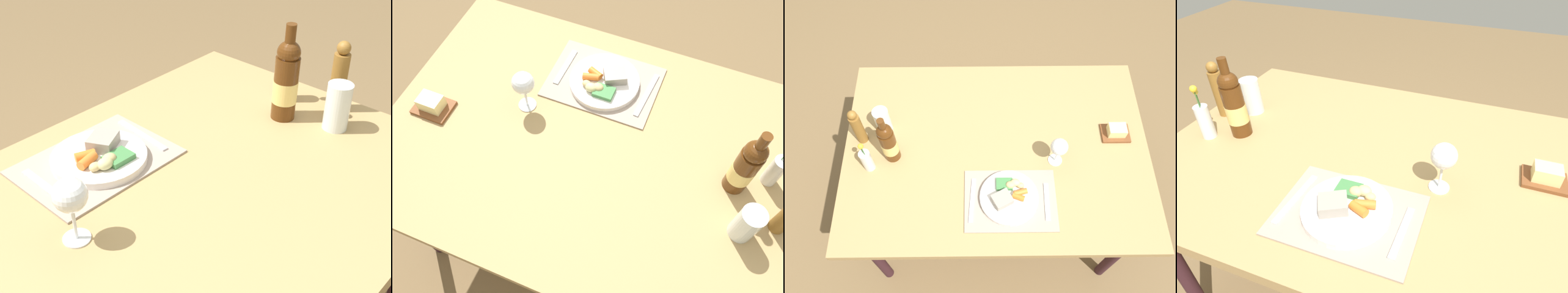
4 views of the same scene
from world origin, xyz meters
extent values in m
plane|color=brown|center=(0.00, 0.00, 0.00)|extent=(8.00, 8.00, 0.00)
cube|color=tan|center=(0.00, 0.00, 0.71)|extent=(1.40, 0.99, 0.04)
cylinder|color=#361B22|center=(-0.59, -0.39, 0.35)|extent=(0.05, 0.05, 0.69)
cylinder|color=#361B22|center=(-0.59, 0.39, 0.35)|extent=(0.05, 0.05, 0.69)
cylinder|color=#361B22|center=(0.59, 0.39, 0.35)|extent=(0.05, 0.05, 0.69)
cube|color=#A18F81|center=(0.05, -0.26, 0.73)|extent=(0.39, 0.28, 0.01)
cylinder|color=silver|center=(0.04, -0.25, 0.75)|extent=(0.25, 0.25, 0.02)
cube|color=gray|center=(0.01, -0.27, 0.77)|extent=(0.10, 0.09, 0.03)
cylinder|color=orange|center=(0.08, -0.26, 0.77)|extent=(0.06, 0.04, 0.03)
cylinder|color=orange|center=(0.09, -0.23, 0.77)|extent=(0.06, 0.04, 0.02)
ellipsoid|color=tan|center=(0.05, -0.20, 0.77)|extent=(0.04, 0.03, 0.03)
ellipsoid|color=#C5C07F|center=(0.07, -0.19, 0.77)|extent=(0.04, 0.04, 0.03)
ellipsoid|color=tan|center=(0.10, -0.20, 0.77)|extent=(0.03, 0.03, 0.02)
cube|color=#407F43|center=(0.03, -0.19, 0.76)|extent=(0.07, 0.06, 0.01)
cube|color=silver|center=(-0.11, -0.26, 0.74)|extent=(0.03, 0.20, 0.00)
cube|color=silver|center=(0.21, -0.27, 0.74)|extent=(0.02, 0.17, 0.00)
cube|color=brown|center=(0.56, 0.07, 0.74)|extent=(0.13, 0.10, 0.01)
cube|color=#F5E596|center=(0.56, 0.07, 0.77)|extent=(0.08, 0.06, 0.05)
cylinder|color=olive|center=(-0.62, 0.06, 0.82)|extent=(0.05, 0.05, 0.18)
sphere|color=olive|center=(-0.62, 0.06, 0.93)|extent=(0.04, 0.04, 0.04)
cylinder|color=silver|center=(-0.57, -0.09, 0.79)|extent=(0.05, 0.05, 0.12)
cylinder|color=#3F7233|center=(-0.57, -0.08, 0.82)|extent=(0.00, 0.00, 0.18)
sphere|color=yellow|center=(-0.57, -0.08, 0.91)|extent=(0.02, 0.02, 0.02)
cylinder|color=#3F7233|center=(-0.56, -0.09, 0.83)|extent=(0.00, 0.00, 0.19)
sphere|color=yellow|center=(-0.56, -0.09, 0.93)|extent=(0.02, 0.02, 0.02)
cylinder|color=#512B0E|center=(-0.47, -0.03, 0.83)|extent=(0.07, 0.07, 0.19)
sphere|color=#512B0E|center=(-0.47, -0.03, 0.94)|extent=(0.07, 0.07, 0.07)
cylinder|color=#512B0E|center=(-0.47, -0.03, 0.98)|extent=(0.03, 0.03, 0.08)
cylinder|color=#EBCC70|center=(-0.47, -0.03, 0.82)|extent=(0.07, 0.07, 0.07)
cylinder|color=white|center=(0.26, -0.06, 0.73)|extent=(0.06, 0.06, 0.00)
cylinder|color=white|center=(0.26, -0.06, 0.78)|extent=(0.01, 0.01, 0.08)
sphere|color=white|center=(0.26, -0.06, 0.85)|extent=(0.08, 0.08, 0.08)
cylinder|color=silver|center=(-0.52, 0.12, 0.80)|extent=(0.07, 0.07, 0.14)
cylinder|color=silver|center=(-0.52, 0.12, 0.77)|extent=(0.07, 0.07, 0.08)
camera|label=1|loc=(0.73, 0.71, 1.55)|focal=49.47mm
camera|label=2|loc=(-0.26, 0.65, 1.91)|focal=37.99mm
camera|label=3|loc=(-0.09, -0.92, 2.37)|focal=37.55mm
camera|label=4|loc=(0.32, -0.80, 1.43)|focal=30.31mm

